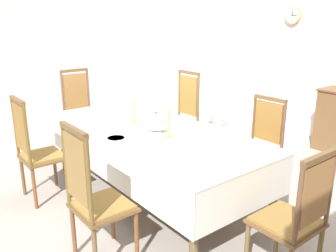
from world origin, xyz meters
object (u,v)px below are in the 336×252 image
object	(u,v)px
chair_north_b	(259,145)
chair_head_west	(81,112)
bowl_near_right	(83,119)
chair_south_b	(94,196)
bowl_far_left	(116,139)
spoon_secondary	(81,118)
candlestick_west	(134,110)
mounted_clock	(293,15)
candlestick_east	(169,122)
chair_north_a	(182,116)
soup_tureen	(156,122)
dining_table	(151,136)
chair_head_east	(295,216)
chair_south_a	(36,149)
bowl_near_left	(180,119)
spoon_primary	(175,118)

from	to	relation	value
chair_north_b	chair_head_west	distance (m)	2.58
bowl_near_right	chair_south_b	bearing A→B (deg)	-22.56
bowl_far_left	spoon_secondary	size ratio (longest dim) A/B	1.13
candlestick_west	mounted_clock	bearing A→B (deg)	93.89
chair_south_b	mounted_clock	distance (m)	4.56
candlestick_east	spoon_secondary	bearing A→B (deg)	-161.71
chair_north_a	soup_tureen	size ratio (longest dim) A/B	4.53
dining_table	bowl_far_left	distance (m)	0.49
dining_table	candlestick_east	xyz separation A→B (m)	(0.31, -0.00, 0.23)
soup_tureen	chair_head_west	bearing A→B (deg)	-180.00
dining_table	chair_head_east	world-z (taller)	chair_head_east
bowl_near_right	chair_head_east	bearing A→B (deg)	9.52
spoon_secondary	chair_head_east	bearing A→B (deg)	15.19
chair_north_b	candlestick_west	world-z (taller)	candlestick_west
candlestick_east	bowl_far_left	xyz separation A→B (m)	(-0.22, -0.48, -0.13)
chair_south_a	bowl_near_left	world-z (taller)	chair_south_a
chair_south_b	spoon_secondary	world-z (taller)	chair_south_b
chair_north_a	chair_north_b	size ratio (longest dim) A/B	1.12
chair_north_a	candlestick_east	size ratio (longest dim) A/B	3.13
candlestick_west	chair_north_a	bearing A→B (deg)	109.98
dining_table	spoon_secondary	distance (m)	0.95
chair_north_a	chair_north_b	world-z (taller)	chair_north_a
chair_north_b	spoon_primary	distance (m)	1.00
chair_head_east	soup_tureen	distance (m)	1.66
dining_table	spoon_primary	size ratio (longest dim) A/B	14.91
soup_tureen	candlestick_east	bearing A→B (deg)	0.00
chair_south_a	bowl_far_left	xyz separation A→B (m)	(0.77, 0.52, 0.21)
chair_north_a	bowl_far_left	world-z (taller)	chair_north_a
candlestick_east	spoon_primary	distance (m)	0.70
chair_north_b	dining_table	bearing A→B (deg)	56.87
chair_head_east	candlestick_east	xyz separation A→B (m)	(-1.41, -0.00, 0.37)
mounted_clock	bowl_far_left	bearing A→B (deg)	-80.32
candlestick_west	mounted_clock	xyz separation A→B (m)	(-0.22, 3.19, 1.02)
chair_north_a	candlestick_west	world-z (taller)	chair_north_a
candlestick_east	bowl_near_right	distance (m)	1.15
dining_table	chair_south_a	world-z (taller)	chair_south_a
chair_north_a	chair_head_west	size ratio (longest dim) A/B	1.00
chair_south_a	chair_north_b	world-z (taller)	chair_south_a
chair_north_b	chair_south_b	bearing A→B (deg)	90.00
bowl_far_left	candlestick_west	bearing A→B (deg)	130.69
chair_north_b	chair_head_east	size ratio (longest dim) A/B	1.01
chair_north_a	spoon_primary	distance (m)	0.74
chair_south_b	chair_north_b	world-z (taller)	chair_south_b
chair_head_east	dining_table	bearing A→B (deg)	90.00
dining_table	spoon_primary	xyz separation A→B (m)	(-0.18, 0.48, 0.08)
spoon_secondary	bowl_near_right	bearing A→B (deg)	-6.70
candlestick_east	candlestick_west	bearing A→B (deg)	-180.00
soup_tureen	bowl_near_left	world-z (taller)	soup_tureen
chair_south_a	candlestick_west	bearing A→B (deg)	69.94
spoon_primary	mounted_clock	bearing A→B (deg)	106.19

